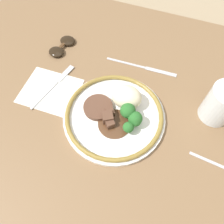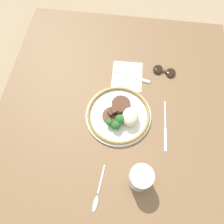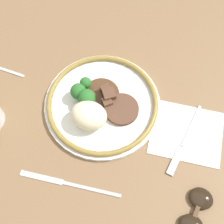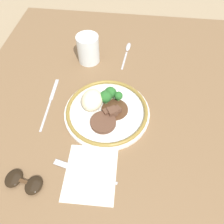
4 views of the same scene
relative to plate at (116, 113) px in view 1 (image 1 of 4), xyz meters
The scene contains 8 objects.
ground_plane 0.06m from the plate, 78.18° to the right, with size 8.00×8.00×0.00m, color #998466.
dining_table 0.04m from the plate, 78.18° to the right, with size 1.20×1.01×0.03m.
napkin 0.21m from the plate, behind, with size 0.17×0.14×0.00m.
plate is the anchor object (origin of this frame).
juice_glass 0.27m from the plate, 21.75° to the left, with size 0.08×0.08×0.11m.
fork 0.21m from the plate, 167.66° to the left, with size 0.05×0.18×0.00m.
knife 0.19m from the plate, 83.52° to the left, with size 0.22×0.02×0.00m.
sunglasses 0.31m from the plate, 144.80° to the left, with size 0.07×0.11×0.02m.
Camera 1 is at (0.08, -0.25, 0.56)m, focal length 35.00 mm.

